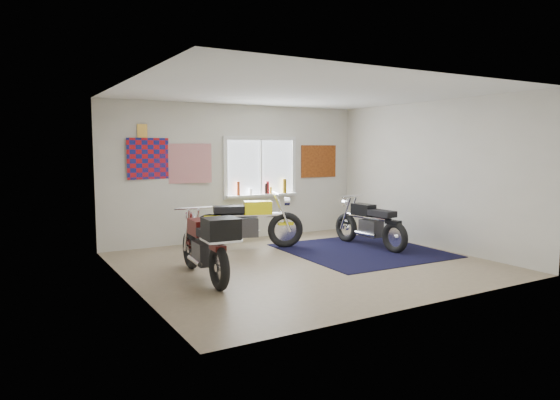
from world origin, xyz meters
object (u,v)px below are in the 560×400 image
black_chrome_bike (370,225)px  yellow_triumph (248,224)px  navy_rug (362,250)px  maroon_tourer (207,245)px

black_chrome_bike → yellow_triumph: bearing=59.3°
navy_rug → black_chrome_bike: (0.34, 0.19, 0.41)m
black_chrome_bike → maroon_tourer: (-3.51, -0.72, 0.09)m
maroon_tourer → yellow_triumph: bearing=-36.7°
navy_rug → black_chrome_bike: black_chrome_bike is taller
navy_rug → maroon_tourer: 3.25m
yellow_triumph → black_chrome_bike: yellow_triumph is taller
black_chrome_bike → maroon_tourer: 3.59m
yellow_triumph → maroon_tourer: size_ratio=1.04×
navy_rug → black_chrome_bike: bearing=29.6°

